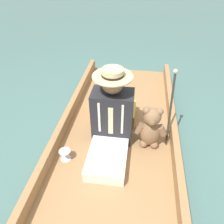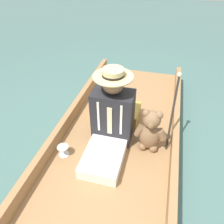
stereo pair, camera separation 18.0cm
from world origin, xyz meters
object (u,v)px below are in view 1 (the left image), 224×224
(seated_person, at_px, (111,121))
(walking_cane, at_px, (172,101))
(wine_glass, at_px, (65,153))
(teddy_bear, at_px, (151,128))

(seated_person, bearing_deg, walking_cane, -163.25)
(wine_glass, height_order, walking_cane, walking_cane)
(teddy_bear, height_order, walking_cane, walking_cane)
(walking_cane, bearing_deg, teddy_bear, 46.78)
(seated_person, relative_size, teddy_bear, 1.72)
(seated_person, distance_m, teddy_bear, 0.37)
(seated_person, height_order, walking_cane, seated_person)
(wine_glass, bearing_deg, teddy_bear, -158.47)
(wine_glass, xyz_separation_m, walking_cane, (-0.91, -0.47, 0.33))
(seated_person, relative_size, wine_glass, 7.31)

